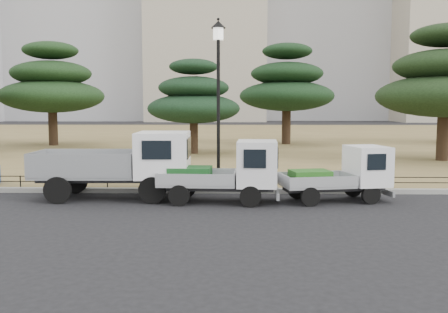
{
  "coord_description": "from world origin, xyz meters",
  "views": [
    {
      "loc": [
        0.34,
        -13.99,
        2.93
      ],
      "look_at": [
        0.0,
        2.0,
        1.3
      ],
      "focal_mm": 40.0,
      "sensor_mm": 36.0,
      "label": 1
    }
  ],
  "objects_px": {
    "truck_large": "(123,162)",
    "truck_kei_rear": "(343,174)",
    "truck_kei_front": "(228,172)",
    "street_lamp": "(218,76)"
  },
  "relations": [
    {
      "from": "truck_large",
      "to": "street_lamp",
      "type": "relative_size",
      "value": 0.87
    },
    {
      "from": "truck_large",
      "to": "street_lamp",
      "type": "height_order",
      "value": "street_lamp"
    },
    {
      "from": "truck_large",
      "to": "truck_kei_rear",
      "type": "bearing_deg",
      "value": -3.99
    },
    {
      "from": "truck_kei_front",
      "to": "truck_kei_rear",
      "type": "distance_m",
      "value": 3.53
    },
    {
      "from": "truck_large",
      "to": "truck_kei_front",
      "type": "height_order",
      "value": "truck_large"
    },
    {
      "from": "truck_kei_front",
      "to": "street_lamp",
      "type": "height_order",
      "value": "street_lamp"
    },
    {
      "from": "truck_kei_front",
      "to": "truck_kei_rear",
      "type": "height_order",
      "value": "truck_kei_front"
    },
    {
      "from": "truck_kei_front",
      "to": "truck_kei_rear",
      "type": "relative_size",
      "value": 1.06
    },
    {
      "from": "street_lamp",
      "to": "truck_large",
      "type": "bearing_deg",
      "value": -156.31
    },
    {
      "from": "truck_kei_front",
      "to": "truck_kei_rear",
      "type": "xyz_separation_m",
      "value": [
        3.52,
        0.28,
        -0.09
      ]
    }
  ]
}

